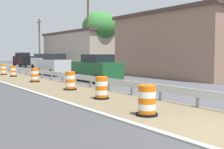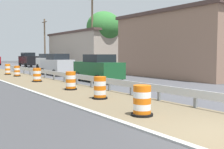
% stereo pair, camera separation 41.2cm
% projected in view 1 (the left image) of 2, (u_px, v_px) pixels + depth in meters
% --- Properties ---
extents(curb_near_edge, '(0.20, 120.00, 0.11)m').
position_uv_depth(curb_near_edge, '(197.00, 145.00, 6.44)').
color(curb_near_edge, '#ADADA8').
rests_on(curb_near_edge, ground).
extents(guardrail_median, '(0.18, 52.54, 0.71)m').
position_uv_depth(guardrail_median, '(177.00, 91.00, 11.75)').
color(guardrail_median, silver).
rests_on(guardrail_median, ground).
extents(traffic_barrel_nearest, '(0.75, 0.75, 1.03)m').
position_uv_depth(traffic_barrel_nearest, '(147.00, 102.00, 9.48)').
color(traffic_barrel_nearest, orange).
rests_on(traffic_barrel_nearest, ground).
extents(traffic_barrel_close, '(0.71, 0.71, 1.03)m').
position_uv_depth(traffic_barrel_close, '(101.00, 89.00, 12.98)').
color(traffic_barrel_close, orange).
rests_on(traffic_barrel_close, ground).
extents(traffic_barrel_mid, '(0.72, 0.72, 1.06)m').
position_uv_depth(traffic_barrel_mid, '(70.00, 82.00, 16.22)').
color(traffic_barrel_mid, orange).
rests_on(traffic_barrel_mid, ground).
extents(traffic_barrel_far, '(0.73, 0.73, 1.02)m').
position_uv_depth(traffic_barrel_far, '(35.00, 76.00, 20.76)').
color(traffic_barrel_far, orange).
rests_on(traffic_barrel_far, ground).
extents(traffic_barrel_farther, '(0.64, 0.64, 0.97)m').
position_uv_depth(traffic_barrel_farther, '(13.00, 72.00, 25.63)').
color(traffic_barrel_farther, orange).
rests_on(traffic_barrel_farther, ground).
extents(traffic_barrel_farthest, '(0.63, 0.63, 1.07)m').
position_uv_depth(traffic_barrel_farthest, '(4.00, 70.00, 27.63)').
color(traffic_barrel_farthest, orange).
rests_on(traffic_barrel_farthest, ground).
extents(car_trailing_near_lane, '(2.06, 4.70, 2.26)m').
position_uv_depth(car_trailing_near_lane, '(23.00, 60.00, 43.95)').
color(car_trailing_near_lane, black).
rests_on(car_trailing_near_lane, ground).
extents(car_lead_far_lane, '(2.11, 4.16, 2.08)m').
position_uv_depth(car_lead_far_lane, '(54.00, 65.00, 27.25)').
color(car_lead_far_lane, silver).
rests_on(car_lead_far_lane, ground).
extents(car_mid_far_lane, '(2.02, 4.62, 2.07)m').
position_uv_depth(car_mid_far_lane, '(43.00, 61.00, 38.18)').
color(car_mid_far_lane, silver).
rests_on(car_mid_far_lane, ground).
extents(car_trailing_far_lane, '(2.03, 4.50, 2.03)m').
position_uv_depth(car_trailing_far_lane, '(96.00, 68.00, 20.79)').
color(car_trailing_far_lane, '#195128').
rests_on(car_trailing_far_lane, ground).
extents(roadside_shop_near, '(8.82, 12.04, 5.76)m').
position_uv_depth(roadside_shop_near, '(188.00, 45.00, 26.28)').
color(roadside_shop_near, '#93705B').
rests_on(roadside_shop_near, ground).
extents(roadside_shop_far, '(8.50, 15.24, 5.27)m').
position_uv_depth(roadside_shop_far, '(88.00, 50.00, 42.69)').
color(roadside_shop_far, '#AD9E8E').
rests_on(roadside_shop_far, ground).
extents(utility_pole_near, '(0.24, 1.80, 8.67)m').
position_uv_depth(utility_pole_near, '(204.00, 21.00, 21.08)').
color(utility_pole_near, brown).
rests_on(utility_pole_near, ground).
extents(utility_pole_mid, '(0.24, 1.80, 9.36)m').
position_uv_depth(utility_pole_mid, '(88.00, 31.00, 35.00)').
color(utility_pole_mid, brown).
rests_on(utility_pole_mid, ground).
extents(utility_pole_far, '(0.24, 1.80, 7.63)m').
position_uv_depth(utility_pole_far, '(39.00, 42.00, 45.04)').
color(utility_pole_far, brown).
rests_on(utility_pole_far, ground).
extents(tree_roadside, '(4.47, 4.47, 7.57)m').
position_uv_depth(tree_roadside, '(99.00, 27.00, 36.67)').
color(tree_roadside, '#4C3D2D').
rests_on(tree_roadside, ground).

